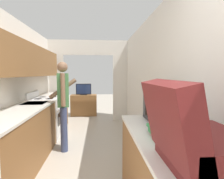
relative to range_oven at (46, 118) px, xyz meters
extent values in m
cube|color=brown|center=(-0.15, -0.71, 1.26)|extent=(0.32, 3.70, 0.61)
cube|color=white|center=(2.14, -1.72, 0.78)|extent=(0.06, 7.40, 2.50)
cube|color=white|center=(-0.18, 1.41, 0.55)|extent=(0.65, 0.06, 2.05)
cube|color=white|center=(1.99, 1.41, 0.55)|extent=(0.65, 0.06, 2.05)
cube|color=white|center=(0.90, 1.41, 1.80)|extent=(2.82, 0.06, 0.45)
cube|color=brown|center=(-0.01, -1.46, -0.02)|extent=(0.60, 2.19, 0.89)
cube|color=silver|center=(-0.01, -1.47, 0.44)|extent=(0.62, 2.21, 0.03)
cube|color=brown|center=(-0.01, 0.75, -0.02)|extent=(0.60, 0.77, 0.89)
cube|color=silver|center=(-0.01, 0.76, 0.44)|extent=(0.62, 0.78, 0.03)
cube|color=#9EA3A8|center=(-0.01, -0.69, 0.46)|extent=(0.42, 0.44, 0.00)
cube|color=silver|center=(1.81, -2.69, 0.44)|extent=(0.62, 1.77, 0.03)
cube|color=white|center=(0.00, 0.00, -0.01)|extent=(0.62, 0.73, 0.93)
cube|color=black|center=(0.32, 0.00, -0.01)|extent=(0.01, 0.50, 0.28)
cylinder|color=#B7B7BC|center=(0.34, 0.00, 0.23)|extent=(0.02, 0.59, 0.02)
cube|color=white|center=(-0.29, 0.00, 0.53)|extent=(0.04, 0.73, 0.14)
cylinder|color=#232328|center=(0.13, -0.16, 0.46)|extent=(0.16, 0.16, 0.01)
cylinder|color=#232328|center=(0.13, 0.16, 0.46)|extent=(0.16, 0.16, 0.01)
cylinder|color=#232328|center=(-0.12, -0.16, 0.46)|extent=(0.16, 0.16, 0.01)
cylinder|color=#232328|center=(-0.12, 0.16, 0.46)|extent=(0.16, 0.16, 0.01)
cylinder|color=#384266|center=(0.54, -0.77, -0.05)|extent=(0.15, 0.15, 0.85)
cylinder|color=#384266|center=(0.51, -0.61, -0.05)|extent=(0.15, 0.15, 0.85)
cube|color=#4C844C|center=(0.53, -0.69, 0.70)|extent=(0.25, 0.25, 0.64)
cylinder|color=#8C664C|center=(0.56, -0.83, 0.71)|extent=(0.09, 0.09, 0.61)
cylinder|color=#8C664C|center=(0.50, -0.55, 0.71)|extent=(0.55, 0.18, 0.41)
sphere|color=#8C664C|center=(0.53, -0.69, 1.13)|extent=(0.19, 0.19, 0.19)
cube|color=#5B1919|center=(1.81, -3.14, 0.56)|extent=(0.42, 0.54, 0.21)
cube|color=#5B1919|center=(1.59, -3.14, 0.76)|extent=(0.20, 0.54, 0.44)
cube|color=#2D2D33|center=(1.81, -2.85, 0.72)|extent=(0.25, 0.02, 0.10)
cube|color=black|center=(1.93, -2.13, 0.61)|extent=(0.33, 0.49, 0.30)
cube|color=black|center=(1.76, -2.18, 0.61)|extent=(0.01, 0.29, 0.20)
cube|color=#38383D|center=(1.76, -1.96, 0.61)|extent=(0.01, 0.10, 0.21)
cube|color=red|center=(1.79, -2.62, 0.47)|extent=(0.24, 0.30, 0.02)
cube|color=#33894C|center=(1.77, -2.63, 0.50)|extent=(0.24, 0.23, 0.03)
cube|color=#33894C|center=(1.77, -2.61, 0.53)|extent=(0.24, 0.31, 0.03)
cube|color=#2D4C99|center=(1.78, -2.62, 0.56)|extent=(0.21, 0.23, 0.03)
cube|color=brown|center=(0.69, 2.13, -0.10)|extent=(0.90, 0.42, 0.73)
cube|color=black|center=(0.69, 2.09, 0.27)|extent=(0.23, 0.16, 0.02)
cube|color=black|center=(0.69, 2.09, 0.47)|extent=(0.53, 0.04, 0.37)
cube|color=navy|center=(0.69, 2.07, 0.47)|extent=(0.49, 0.01, 0.33)
camera|label=1|loc=(1.19, -4.06, 1.01)|focal=28.00mm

